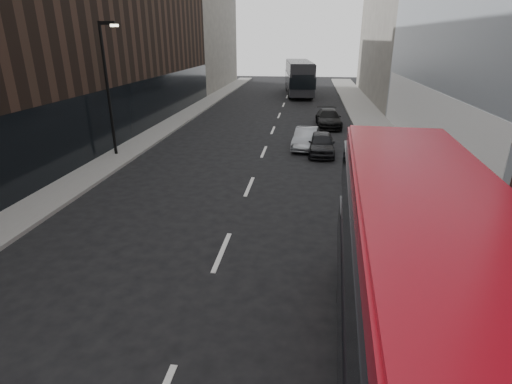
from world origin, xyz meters
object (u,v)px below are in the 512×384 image
(street_lamp, at_px, (108,81))
(red_bus, at_px, (423,311))
(car_b, at_px, (306,138))
(grey_bus, at_px, (299,77))
(car_a, at_px, (321,143))
(car_c, at_px, (328,118))

(street_lamp, relative_size, red_bus, 0.66)
(car_b, bearing_deg, grey_bus, 99.13)
(grey_bus, bearing_deg, car_a, -90.95)
(street_lamp, distance_m, car_a, 12.28)
(grey_bus, distance_m, car_c, 18.48)
(car_b, bearing_deg, car_c, 82.42)
(red_bus, height_order, car_b, red_bus)
(red_bus, relative_size, car_c, 2.40)
(street_lamp, distance_m, grey_bus, 29.63)
(red_bus, distance_m, car_a, 17.55)
(street_lamp, bearing_deg, car_c, 38.59)
(car_c, bearing_deg, grey_bus, 96.16)
(car_b, relative_size, car_c, 0.85)
(street_lamp, relative_size, car_c, 1.59)
(red_bus, xyz_separation_m, car_c, (-0.38, 25.23, -1.71))
(grey_bus, distance_m, car_a, 26.13)
(red_bus, distance_m, grey_bus, 43.56)
(red_bus, bearing_deg, car_a, 96.92)
(street_lamp, xyz_separation_m, car_c, (12.28, 9.80, -3.54))
(red_bus, xyz_separation_m, grey_bus, (-3.22, 43.44, -0.30))
(car_b, bearing_deg, car_a, -47.40)
(red_bus, relative_size, grey_bus, 0.88)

